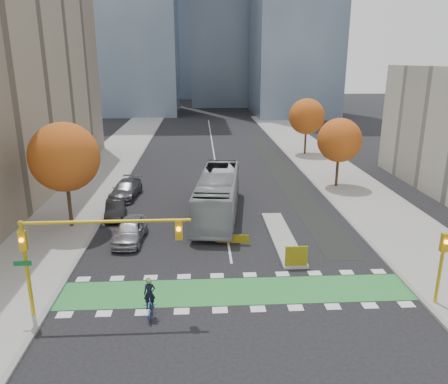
{
  "coord_description": "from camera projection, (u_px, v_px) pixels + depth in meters",
  "views": [
    {
      "loc": [
        -1.9,
        -20.42,
        12.54
      ],
      "look_at": [
        -0.16,
        11.0,
        3.0
      ],
      "focal_mm": 35.0,
      "sensor_mm": 36.0,
      "label": 1
    }
  ],
  "objects": [
    {
      "name": "median_island",
      "position": [
        282.0,
        237.0,
        32.04
      ],
      "size": [
        1.6,
        10.0,
        0.16
      ],
      "primitive_type": "cube",
      "color": "gray",
      "rests_on": "ground"
    },
    {
      "name": "tree_east_far",
      "position": [
        307.0,
        117.0,
        58.7
      ],
      "size": [
        4.8,
        4.8,
        7.65
      ],
      "color": "#332114",
      "rests_on": "ground"
    },
    {
      "name": "sidewalk_east",
      "position": [
        357.0,
        192.0,
        43.05
      ],
      "size": [
        7.0,
        120.0,
        0.15
      ],
      "primitive_type": "cube",
      "color": "gray",
      "rests_on": "ground"
    },
    {
      "name": "bus",
      "position": [
        218.0,
        194.0,
        36.29
      ],
      "size": [
        4.63,
        13.29,
        3.62
      ],
      "primitive_type": "imported",
      "rotation": [
        0.0,
        0.0,
        -0.12
      ],
      "color": "#9A9EA1",
      "rests_on": "ground"
    },
    {
      "name": "parked_car_a",
      "position": [
        130.0,
        230.0,
        31.29
      ],
      "size": [
        2.25,
        4.98,
        1.66
      ],
      "primitive_type": "imported",
      "rotation": [
        0.0,
        0.0,
        -0.06
      ],
      "color": "#9F9FA4",
      "rests_on": "ground"
    },
    {
      "name": "traffic_signal_east",
      "position": [
        442.0,
        258.0,
        22.53
      ],
      "size": [
        0.35,
        0.43,
        4.1
      ],
      "color": "#BF9914",
      "rests_on": "ground"
    },
    {
      "name": "parked_car_b",
      "position": [
        115.0,
        209.0,
        36.12
      ],
      "size": [
        1.95,
        4.41,
        1.41
      ],
      "primitive_type": "imported",
      "rotation": [
        0.0,
        0.0,
        0.11
      ],
      "color": "black",
      "rests_on": "ground"
    },
    {
      "name": "ground",
      "position": [
        238.0,
        305.0,
        23.25
      ],
      "size": [
        300.0,
        300.0,
        0.0
      ],
      "primitive_type": "plane",
      "color": "black",
      "rests_on": "ground"
    },
    {
      "name": "parked_car_c",
      "position": [
        126.0,
        189.0,
        41.34
      ],
      "size": [
        2.81,
        5.68,
        1.59
      ],
      "primitive_type": "imported",
      "rotation": [
        0.0,
        0.0,
        -0.11
      ],
      "color": "#4E4E53",
      "rests_on": "ground"
    },
    {
      "name": "centre_line",
      "position": [
        214.0,
        153.0,
        61.47
      ],
      "size": [
        0.15,
        70.0,
        0.01
      ],
      "primitive_type": "cube",
      "color": "silver",
      "rests_on": "ground"
    },
    {
      "name": "hazard_board",
      "position": [
        296.0,
        256.0,
        27.24
      ],
      "size": [
        1.4,
        0.12,
        1.3
      ],
      "primitive_type": "cube",
      "color": "yellow",
      "rests_on": "median_island"
    },
    {
      "name": "tree_west",
      "position": [
        65.0,
        157.0,
        32.45
      ],
      "size": [
        5.2,
        5.2,
        8.22
      ],
      "color": "#332114",
      "rests_on": "ground"
    },
    {
      "name": "sidewalk_west",
      "position": [
        79.0,
        196.0,
        41.62
      ],
      "size": [
        7.0,
        120.0,
        0.15
      ],
      "primitive_type": "cube",
      "color": "gray",
      "rests_on": "ground"
    },
    {
      "name": "traffic_signal_west",
      "position": [
        77.0,
        243.0,
        21.17
      ],
      "size": [
        8.53,
        0.56,
        5.2
      ],
      "color": "#BF9914",
      "rests_on": "ground"
    },
    {
      "name": "cyclist",
      "position": [
        150.0,
        304.0,
        22.11
      ],
      "size": [
        0.77,
        1.86,
        2.1
      ],
      "rotation": [
        0.0,
        0.0,
        0.08
      ],
      "color": "navy",
      "rests_on": "ground"
    },
    {
      "name": "tree_east_near",
      "position": [
        339.0,
        140.0,
        43.5
      ],
      "size": [
        4.4,
        4.4,
        7.08
      ],
      "color": "#332114",
      "rests_on": "ground"
    },
    {
      "name": "bike_lane_paint",
      "position": [
        279.0,
        169.0,
        52.31
      ],
      "size": [
        2.5,
        50.0,
        0.01
      ],
      "primitive_type": "cube",
      "color": "black",
      "rests_on": "ground"
    },
    {
      "name": "curb_east",
      "position": [
        322.0,
        192.0,
        42.87
      ],
      "size": [
        0.3,
        120.0,
        0.16
      ],
      "primitive_type": "cube",
      "color": "gray",
      "rests_on": "ground"
    },
    {
      "name": "curb_west",
      "position": [
        116.0,
        196.0,
        41.81
      ],
      "size": [
        0.3,
        120.0,
        0.16
      ],
      "primitive_type": "cube",
      "color": "gray",
      "rests_on": "ground"
    },
    {
      "name": "bike_crossing",
      "position": [
        236.0,
        291.0,
        24.68
      ],
      "size": [
        20.0,
        3.0,
        0.01
      ],
      "primitive_type": "cube",
      "color": "#2A8037",
      "rests_on": "ground"
    }
  ]
}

